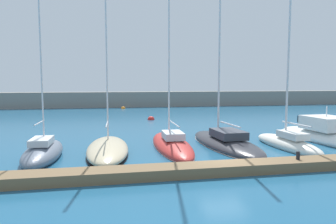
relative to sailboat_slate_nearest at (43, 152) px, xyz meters
name	(u,v)px	position (x,y,z in m)	size (l,w,h in m)	color
ground_plane	(224,166)	(10.42, -3.90, -0.40)	(120.00, 120.00, 0.00)	#1E567A
dock_pier	(233,168)	(10.42, -5.21, -0.13)	(28.21, 1.45, 0.53)	brown
breakwater_seawall	(141,99)	(10.42, 40.15, 1.06)	(108.00, 3.56, 2.91)	gray
sailboat_slate_nearest	(43,152)	(0.00, 0.00, 0.00)	(2.20, 6.68, 12.44)	slate
sailboat_sand_second	(108,149)	(3.96, 0.52, -0.09)	(2.97, 8.49, 14.24)	beige
sailboat_red_third	(172,144)	(8.54, 1.65, -0.15)	(2.65, 9.76, 18.81)	#B72D28
sailboat_charcoal_fourth	(225,142)	(12.60, 1.45, -0.09)	(3.71, 10.48, 16.73)	#2D2D33
sailboat_ivory_fifth	(287,142)	(16.73, -0.10, 0.06)	(2.24, 7.28, 15.63)	silver
motorboat_white_sixth	(325,135)	(21.24, 1.77, 0.10)	(3.78, 10.25, 3.27)	white
mooring_buoy_red	(151,120)	(9.33, 18.49, -0.40)	(0.88, 0.88, 0.88)	red
mooring_buoy_orange	(123,109)	(6.66, 35.94, -0.40)	(0.82, 0.82, 0.82)	orange
dock_bollard	(298,155)	(14.16, -5.21, 0.36)	(0.20, 0.20, 0.44)	black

